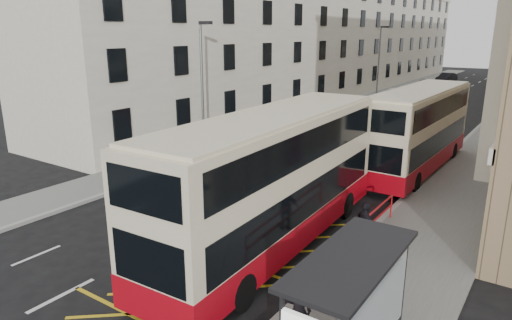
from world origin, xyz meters
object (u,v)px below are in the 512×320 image
Objects in this scene: pedestrian_near at (299,311)px; car_silver at (424,83)px; street_lamp_near at (203,83)px; pedestrian_far at (365,226)px; street_lamp_far at (379,59)px; bus_shelter at (350,295)px; car_red at (499,80)px; car_dark at (446,78)px; double_decker_rear at (417,130)px; white_van at (394,96)px; double_decker_front at (273,181)px.

car_silver is at bearing -103.82° from pedestrian_near.
car_silver is (1.15, 45.59, -4.00)m from street_lamp_near.
street_lamp_far is at bearing -28.93° from pedestrian_far.
bus_shelter is 0.79× the size of car_red.
pedestrian_near is (13.28, -42.04, -3.62)m from street_lamp_far.
car_dark is 7.12m from car_red.
bus_shelter is at bearing -77.51° from double_decker_rear.
car_silver is (-1.30, 17.22, -0.20)m from white_van.
pedestrian_near is 66.52m from car_dark.
double_decker_rear reaches higher than car_silver.
car_red is at bearing -45.13° from pedestrian_far.
bus_shelter is at bearing -70.00° from car_dark.
car_dark is at bearing 75.47° from car_silver.
street_lamp_far is at bearing 63.26° from car_red.
car_silver is at bearing 88.55° from street_lamp_near.
double_decker_front is 61.72m from car_dark.
street_lamp_far is at bearing 115.73° from double_decker_rear.
double_decker_rear is 11.31m from pedestrian_far.
street_lamp_near is 54.84m from car_red.
car_silver is at bearing 105.52° from double_decker_rear.
bus_shelter is 0.53× the size of street_lamp_far.
car_red is (7.02, 25.50, -0.06)m from white_van.
bus_shelter reaches higher than white_van.
double_decker_rear is at bearing -41.14° from pedestrian_far.
bus_shelter is 0.70× the size of white_van.
white_van reaches higher than car_silver.
double_decker_front is (-4.90, 4.72, 0.36)m from bus_shelter.
bus_shelter is 1.13× the size of car_silver.
double_decker_front is 54.00m from car_silver.
street_lamp_far is at bearing -98.17° from pedestrian_near.
car_dark is at bearing 84.29° from street_lamp_far.
double_decker_front reaches higher than car_red.
street_lamp_far is (-14.69, 42.39, 2.50)m from bus_shelter.
double_decker_rear is at bearing -70.14° from car_dark.
street_lamp_far is at bearing -100.14° from car_silver.
car_red is (7.11, 0.30, 0.02)m from car_dark.
double_decker_rear is 25.24m from white_van.
street_lamp_far is at bearing 90.00° from street_lamp_near.
white_van is at bearing -100.70° from pedestrian_near.
double_decker_front is 2.30× the size of car_red.
pedestrian_far is at bearing -61.21° from white_van.
bus_shelter is at bearing -82.78° from car_silver.
car_dark is at bearing -2.67° from car_red.
street_lamp_near is at bearing -83.11° from car_dark.
pedestrian_near is 0.29× the size of white_van.
car_red is at bearing -112.40° from pedestrian_near.
car_dark is (-8.99, 48.77, -1.58)m from double_decker_rear.
pedestrian_near is (3.49, -4.37, -1.48)m from double_decker_front.
double_decker_front is 36.83m from white_van.
car_red is at bearing 93.68° from double_decker_rear.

